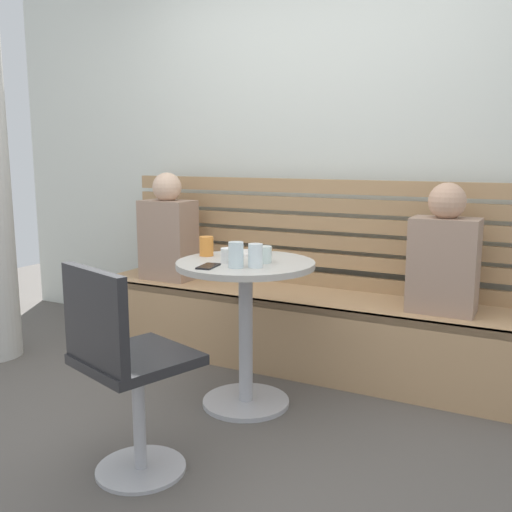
{
  "coord_description": "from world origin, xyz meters",
  "views": [
    {
      "loc": [
        1.34,
        -1.87,
        1.25
      ],
      "look_at": [
        0.0,
        0.66,
        0.75
      ],
      "focal_mm": 40.53,
      "sensor_mm": 36.0,
      "label": 1
    }
  ],
  "objects_px": {
    "cup_water_clear": "(255,256)",
    "plate_small": "(249,253)",
    "person_adult": "(168,232)",
    "cup_ceramic_white": "(229,255)",
    "cup_tumbler_orange": "(206,246)",
    "person_child_left": "(444,256)",
    "cafe_table": "(246,305)",
    "cup_glass_tall": "(236,255)",
    "booth_bench": "(298,329)",
    "white_chair": "(123,365)",
    "phone_on_table": "(208,266)",
    "cup_glass_short": "(263,254)"
  },
  "relations": [
    {
      "from": "plate_small",
      "to": "person_child_left",
      "type": "bearing_deg",
      "value": 24.79
    },
    {
      "from": "white_chair",
      "to": "cup_glass_tall",
      "type": "xyz_separation_m",
      "value": [
        0.13,
        0.65,
        0.34
      ]
    },
    {
      "from": "person_child_left",
      "to": "phone_on_table",
      "type": "xyz_separation_m",
      "value": [
        -0.91,
        -0.84,
        0.0
      ]
    },
    {
      "from": "white_chair",
      "to": "cup_tumbler_orange",
      "type": "bearing_deg",
      "value": 100.84
    },
    {
      "from": "cup_ceramic_white",
      "to": "person_adult",
      "type": "bearing_deg",
      "value": 141.46
    },
    {
      "from": "cup_water_clear",
      "to": "booth_bench",
      "type": "bearing_deg",
      "value": 98.51
    },
    {
      "from": "person_adult",
      "to": "cup_water_clear",
      "type": "relative_size",
      "value": 6.37
    },
    {
      "from": "cup_tumbler_orange",
      "to": "cup_water_clear",
      "type": "bearing_deg",
      "value": -22.94
    },
    {
      "from": "person_child_left",
      "to": "phone_on_table",
      "type": "distance_m",
      "value": 1.24
    },
    {
      "from": "cafe_table",
      "to": "cup_ceramic_white",
      "type": "distance_m",
      "value": 0.27
    },
    {
      "from": "cup_glass_tall",
      "to": "cup_glass_short",
      "type": "bearing_deg",
      "value": 72.53
    },
    {
      "from": "white_chair",
      "to": "person_adult",
      "type": "xyz_separation_m",
      "value": [
        -0.84,
        1.44,
        0.29
      ]
    },
    {
      "from": "white_chair",
      "to": "phone_on_table",
      "type": "xyz_separation_m",
      "value": [
        0.01,
        0.6,
        0.28
      ]
    },
    {
      "from": "person_child_left",
      "to": "plate_small",
      "type": "distance_m",
      "value": 1.01
    },
    {
      "from": "cup_water_clear",
      "to": "person_child_left",
      "type": "bearing_deg",
      "value": 45.92
    },
    {
      "from": "cafe_table",
      "to": "cup_tumbler_orange",
      "type": "relative_size",
      "value": 7.4
    },
    {
      "from": "white_chair",
      "to": "plate_small",
      "type": "distance_m",
      "value": 1.05
    },
    {
      "from": "white_chair",
      "to": "person_adult",
      "type": "distance_m",
      "value": 1.69
    },
    {
      "from": "white_chair",
      "to": "plate_small",
      "type": "relative_size",
      "value": 5.0
    },
    {
      "from": "person_adult",
      "to": "cup_glass_short",
      "type": "xyz_separation_m",
      "value": [
        1.02,
        -0.62,
        0.03
      ]
    },
    {
      "from": "person_adult",
      "to": "cup_ceramic_white",
      "type": "distance_m",
      "value": 1.11
    },
    {
      "from": "person_child_left",
      "to": "cup_glass_short",
      "type": "distance_m",
      "value": 0.96
    },
    {
      "from": "cafe_table",
      "to": "cup_glass_tall",
      "type": "xyz_separation_m",
      "value": [
        0.04,
        -0.16,
        0.28
      ]
    },
    {
      "from": "cup_tumbler_orange",
      "to": "cup_water_clear",
      "type": "height_order",
      "value": "cup_water_clear"
    },
    {
      "from": "cafe_table",
      "to": "person_child_left",
      "type": "distance_m",
      "value": 1.06
    },
    {
      "from": "booth_bench",
      "to": "cafe_table",
      "type": "distance_m",
      "value": 0.71
    },
    {
      "from": "cup_glass_short",
      "to": "cafe_table",
      "type": "bearing_deg",
      "value": -172.63
    },
    {
      "from": "cafe_table",
      "to": "plate_small",
      "type": "height_order",
      "value": "plate_small"
    },
    {
      "from": "person_adult",
      "to": "plate_small",
      "type": "height_order",
      "value": "person_adult"
    },
    {
      "from": "plate_small",
      "to": "cup_tumbler_orange",
      "type": "bearing_deg",
      "value": -136.09
    },
    {
      "from": "cup_water_clear",
      "to": "cup_glass_tall",
      "type": "distance_m",
      "value": 0.09
    },
    {
      "from": "cup_tumbler_orange",
      "to": "cafe_table",
      "type": "bearing_deg",
      "value": -9.98
    },
    {
      "from": "person_child_left",
      "to": "cup_tumbler_orange",
      "type": "height_order",
      "value": "person_child_left"
    },
    {
      "from": "white_chair",
      "to": "cup_water_clear",
      "type": "relative_size",
      "value": 7.73
    },
    {
      "from": "white_chair",
      "to": "person_adult",
      "type": "height_order",
      "value": "person_adult"
    },
    {
      "from": "white_chair",
      "to": "cup_ceramic_white",
      "type": "xyz_separation_m",
      "value": [
        0.03,
        0.75,
        0.31
      ]
    },
    {
      "from": "cup_water_clear",
      "to": "plate_small",
      "type": "bearing_deg",
      "value": 122.76
    },
    {
      "from": "cup_water_clear",
      "to": "cup_glass_tall",
      "type": "relative_size",
      "value": 0.92
    },
    {
      "from": "white_chair",
      "to": "plate_small",
      "type": "height_order",
      "value": "white_chair"
    },
    {
      "from": "person_child_left",
      "to": "cup_ceramic_white",
      "type": "distance_m",
      "value": 1.12
    },
    {
      "from": "cafe_table",
      "to": "phone_on_table",
      "type": "xyz_separation_m",
      "value": [
        -0.08,
        -0.21,
        0.23
      ]
    },
    {
      "from": "cup_water_clear",
      "to": "phone_on_table",
      "type": "bearing_deg",
      "value": -153.57
    },
    {
      "from": "person_adult",
      "to": "cup_ceramic_white",
      "type": "xyz_separation_m",
      "value": [
        0.87,
        -0.69,
        0.02
      ]
    },
    {
      "from": "booth_bench",
      "to": "white_chair",
      "type": "relative_size",
      "value": 3.18
    },
    {
      "from": "booth_bench",
      "to": "cup_tumbler_orange",
      "type": "bearing_deg",
      "value": -112.92
    },
    {
      "from": "white_chair",
      "to": "cup_glass_tall",
      "type": "height_order",
      "value": "cup_glass_tall"
    },
    {
      "from": "cup_tumbler_orange",
      "to": "plate_small",
      "type": "distance_m",
      "value": 0.23
    },
    {
      "from": "booth_bench",
      "to": "cup_ceramic_white",
      "type": "height_order",
      "value": "cup_ceramic_white"
    },
    {
      "from": "person_adult",
      "to": "cup_glass_tall",
      "type": "relative_size",
      "value": 5.84
    },
    {
      "from": "person_child_left",
      "to": "plate_small",
      "type": "relative_size",
      "value": 3.97
    }
  ]
}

